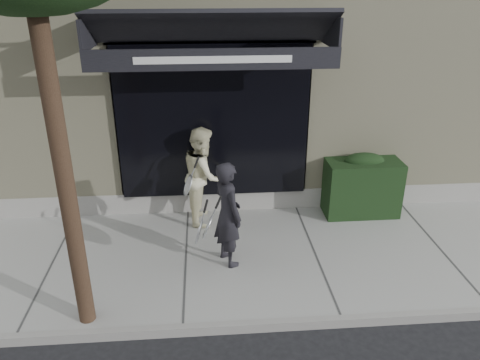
{
  "coord_description": "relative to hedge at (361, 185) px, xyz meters",
  "views": [
    {
      "loc": [
        -1.66,
        -6.12,
        4.11
      ],
      "look_at": [
        -1.12,
        0.6,
        1.12
      ],
      "focal_mm": 35.0,
      "sensor_mm": 36.0,
      "label": 1
    }
  ],
  "objects": [
    {
      "name": "ground",
      "position": [
        -1.1,
        -1.25,
        -0.66
      ],
      "size": [
        80.0,
        80.0,
        0.0
      ],
      "primitive_type": "plane",
      "color": "black",
      "rests_on": "ground"
    },
    {
      "name": "sidewalk",
      "position": [
        -1.1,
        -1.25,
        -0.6
      ],
      "size": [
        20.0,
        3.0,
        0.12
      ],
      "primitive_type": "cube",
      "color": "#9A9995",
      "rests_on": "ground"
    },
    {
      "name": "curb",
      "position": [
        -1.1,
        -2.8,
        -0.59
      ],
      "size": [
        20.0,
        0.1,
        0.14
      ],
      "primitive_type": "cube",
      "color": "gray",
      "rests_on": "ground"
    },
    {
      "name": "building_facade",
      "position": [
        -1.11,
        3.71,
        2.08
      ],
      "size": [
        14.3,
        8.04,
        5.64
      ],
      "color": "beige",
      "rests_on": "ground"
    },
    {
      "name": "hedge",
      "position": [
        0.0,
        0.0,
        0.0
      ],
      "size": [
        1.3,
        0.7,
        1.14
      ],
      "color": "black",
      "rests_on": "sidewalk"
    },
    {
      "name": "pedestrian_front",
      "position": [
        -2.46,
        -1.41,
        0.26
      ],
      "size": [
        0.82,
        0.81,
        1.61
      ],
      "color": "black",
      "rests_on": "sidewalk"
    },
    {
      "name": "pedestrian_back",
      "position": [
        -2.8,
        -0.05,
        0.3
      ],
      "size": [
        0.67,
        0.94,
        1.69
      ],
      "color": "beige",
      "rests_on": "sidewalk"
    }
  ]
}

